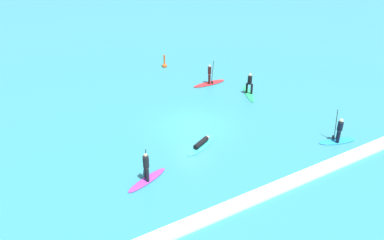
# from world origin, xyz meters

# --- Properties ---
(ground_plane) EXTENTS (120.00, 120.00, 0.00)m
(ground_plane) POSITION_xyz_m (0.00, 0.00, 0.00)
(ground_plane) COLOR teal
(ground_plane) RESTS_ON ground
(surfer_on_green_board) EXTENTS (1.90, 3.16, 1.85)m
(surfer_on_green_board) POSITION_xyz_m (6.80, 2.21, 0.54)
(surfer_on_green_board) COLOR #23B266
(surfer_on_green_board) RESTS_ON ground_plane
(surfer_on_blue_board) EXTENTS (2.74, 1.51, 2.26)m
(surfer_on_blue_board) POSITION_xyz_m (7.35, -6.71, 0.50)
(surfer_on_blue_board) COLOR #1E8CD1
(surfer_on_blue_board) RESTS_ON ground_plane
(surfer_on_red_board) EXTENTS (3.13, 0.79, 2.22)m
(surfer_on_red_board) POSITION_xyz_m (5.10, 5.66, 0.37)
(surfer_on_red_board) COLOR red
(surfer_on_red_board) RESTS_ON ground_plane
(surfer_on_purple_board) EXTENTS (2.94, 1.58, 2.03)m
(surfer_on_purple_board) POSITION_xyz_m (-5.44, -4.12, 0.51)
(surfer_on_purple_board) COLOR purple
(surfer_on_purple_board) RESTS_ON ground_plane
(surfer_on_teal_board) EXTENTS (3.02, 1.98, 0.42)m
(surfer_on_teal_board) POSITION_xyz_m (-0.77, -2.54, 0.14)
(surfer_on_teal_board) COLOR #33C6CC
(surfer_on_teal_board) RESTS_ON ground_plane
(marker_buoy) EXTENTS (0.46, 0.46, 1.34)m
(marker_buoy) POSITION_xyz_m (3.55, 11.26, 0.23)
(marker_buoy) COLOR #E55119
(marker_buoy) RESTS_ON ground_plane
(wave_crest) EXTENTS (24.29, 0.90, 0.18)m
(wave_crest) POSITION_xyz_m (0.00, -8.53, 0.09)
(wave_crest) COLOR white
(wave_crest) RESTS_ON ground_plane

